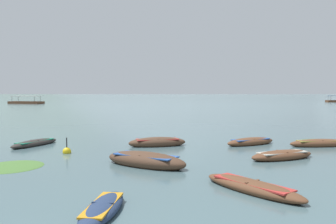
{
  "coord_description": "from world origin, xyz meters",
  "views": [
    {
      "loc": [
        2.5,
        -4.63,
        3.27
      ],
      "look_at": [
        0.05,
        51.3,
        0.15
      ],
      "focal_mm": 36.48,
      "sensor_mm": 36.0,
      "label": 1
    }
  ],
  "objects_px": {
    "rowboat_0": "(320,143)",
    "ferry_1": "(26,102)",
    "rowboat_4": "(252,187)",
    "rowboat_8": "(103,209)",
    "rowboat_6": "(282,155)",
    "rowboat_1": "(146,160)",
    "rowboat_2": "(251,142)",
    "mooring_buoy": "(67,151)",
    "rowboat_3": "(157,142)",
    "rowboat_7": "(35,143)"
  },
  "relations": [
    {
      "from": "rowboat_4",
      "to": "rowboat_8",
      "type": "bearing_deg",
      "value": -153.13
    },
    {
      "from": "rowboat_0",
      "to": "ferry_1",
      "type": "xyz_separation_m",
      "value": [
        -56.4,
        81.1,
        0.27
      ]
    },
    {
      "from": "rowboat_6",
      "to": "rowboat_8",
      "type": "height_order",
      "value": "rowboat_6"
    },
    {
      "from": "rowboat_2",
      "to": "mooring_buoy",
      "type": "bearing_deg",
      "value": -161.31
    },
    {
      "from": "rowboat_2",
      "to": "rowboat_4",
      "type": "relative_size",
      "value": 0.99
    },
    {
      "from": "rowboat_0",
      "to": "rowboat_8",
      "type": "relative_size",
      "value": 1.3
    },
    {
      "from": "rowboat_6",
      "to": "rowboat_7",
      "type": "distance_m",
      "value": 14.66
    },
    {
      "from": "rowboat_8",
      "to": "rowboat_7",
      "type": "bearing_deg",
      "value": 121.05
    },
    {
      "from": "rowboat_4",
      "to": "rowboat_7",
      "type": "bearing_deg",
      "value": 140.73
    },
    {
      "from": "ferry_1",
      "to": "rowboat_2",
      "type": "bearing_deg",
      "value": -57.02
    },
    {
      "from": "rowboat_3",
      "to": "rowboat_8",
      "type": "distance_m",
      "value": 11.87
    },
    {
      "from": "rowboat_6",
      "to": "ferry_1",
      "type": "relative_size",
      "value": 0.33
    },
    {
      "from": "ferry_1",
      "to": "mooring_buoy",
      "type": "height_order",
      "value": "ferry_1"
    },
    {
      "from": "rowboat_1",
      "to": "mooring_buoy",
      "type": "bearing_deg",
      "value": 147.09
    },
    {
      "from": "rowboat_1",
      "to": "ferry_1",
      "type": "xyz_separation_m",
      "value": [
        -46.3,
        87.15,
        0.2
      ]
    },
    {
      "from": "rowboat_2",
      "to": "rowboat_6",
      "type": "bearing_deg",
      "value": -82.39
    },
    {
      "from": "rowboat_4",
      "to": "rowboat_2",
      "type": "bearing_deg",
      "value": 79.15
    },
    {
      "from": "rowboat_4",
      "to": "mooring_buoy",
      "type": "xyz_separation_m",
      "value": [
        -8.62,
        6.81,
        -0.05
      ]
    },
    {
      "from": "rowboat_2",
      "to": "rowboat_3",
      "type": "xyz_separation_m",
      "value": [
        -5.89,
        -0.83,
        0.04
      ]
    },
    {
      "from": "rowboat_7",
      "to": "ferry_1",
      "type": "height_order",
      "value": "ferry_1"
    },
    {
      "from": "rowboat_6",
      "to": "ferry_1",
      "type": "distance_m",
      "value": 100.34
    },
    {
      "from": "rowboat_1",
      "to": "rowboat_7",
      "type": "xyz_separation_m",
      "value": [
        -7.56,
        5.63,
        -0.1
      ]
    },
    {
      "from": "rowboat_3",
      "to": "rowboat_4",
      "type": "bearing_deg",
      "value": -67.88
    },
    {
      "from": "rowboat_6",
      "to": "mooring_buoy",
      "type": "bearing_deg",
      "value": 174.4
    },
    {
      "from": "rowboat_7",
      "to": "rowboat_8",
      "type": "height_order",
      "value": "rowboat_7"
    },
    {
      "from": "rowboat_1",
      "to": "rowboat_8",
      "type": "height_order",
      "value": "rowboat_1"
    },
    {
      "from": "rowboat_2",
      "to": "rowboat_8",
      "type": "height_order",
      "value": "rowboat_2"
    },
    {
      "from": "rowboat_1",
      "to": "ferry_1",
      "type": "distance_m",
      "value": 98.69
    },
    {
      "from": "rowboat_2",
      "to": "ferry_1",
      "type": "distance_m",
      "value": 96.05
    },
    {
      "from": "rowboat_1",
      "to": "rowboat_3",
      "type": "bearing_deg",
      "value": 89.03
    },
    {
      "from": "rowboat_4",
      "to": "mooring_buoy",
      "type": "distance_m",
      "value": 10.99
    },
    {
      "from": "rowboat_1",
      "to": "ferry_1",
      "type": "height_order",
      "value": "ferry_1"
    },
    {
      "from": "rowboat_0",
      "to": "rowboat_8",
      "type": "height_order",
      "value": "rowboat_0"
    },
    {
      "from": "rowboat_6",
      "to": "ferry_1",
      "type": "bearing_deg",
      "value": 121.82
    },
    {
      "from": "rowboat_8",
      "to": "rowboat_0",
      "type": "bearing_deg",
      "value": 48.9
    },
    {
      "from": "rowboat_3",
      "to": "mooring_buoy",
      "type": "bearing_deg",
      "value": -149.7
    },
    {
      "from": "rowboat_3",
      "to": "rowboat_6",
      "type": "distance_m",
      "value": 7.57
    },
    {
      "from": "rowboat_2",
      "to": "ferry_1",
      "type": "relative_size",
      "value": 0.33
    },
    {
      "from": "rowboat_0",
      "to": "rowboat_8",
      "type": "distance_m",
      "value": 16.12
    },
    {
      "from": "rowboat_3",
      "to": "rowboat_8",
      "type": "relative_size",
      "value": 1.23
    },
    {
      "from": "rowboat_0",
      "to": "rowboat_2",
      "type": "bearing_deg",
      "value": 172.6
    },
    {
      "from": "rowboat_1",
      "to": "rowboat_4",
      "type": "xyz_separation_m",
      "value": [
        3.99,
        -3.82,
        -0.1
      ]
    },
    {
      "from": "rowboat_6",
      "to": "rowboat_8",
      "type": "xyz_separation_m",
      "value": [
        -7.12,
        -7.99,
        -0.04
      ]
    },
    {
      "from": "rowboat_8",
      "to": "rowboat_3",
      "type": "bearing_deg",
      "value": 87.09
    },
    {
      "from": "rowboat_3",
      "to": "rowboat_6",
      "type": "relative_size",
      "value": 1.01
    },
    {
      "from": "rowboat_0",
      "to": "rowboat_6",
      "type": "relative_size",
      "value": 1.06
    },
    {
      "from": "rowboat_3",
      "to": "ferry_1",
      "type": "xyz_separation_m",
      "value": [
        -46.4,
        81.4,
        0.23
      ]
    },
    {
      "from": "rowboat_1",
      "to": "rowboat_8",
      "type": "xyz_separation_m",
      "value": [
        -0.5,
        -6.1,
        -0.12
      ]
    },
    {
      "from": "rowboat_4",
      "to": "rowboat_3",
      "type": "bearing_deg",
      "value": 112.12
    },
    {
      "from": "rowboat_7",
      "to": "mooring_buoy",
      "type": "bearing_deg",
      "value": -41.9
    }
  ]
}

